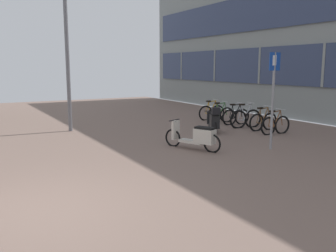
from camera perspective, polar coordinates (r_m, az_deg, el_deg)
name	(u,v)px	position (r m, az deg, el deg)	size (l,w,h in m)	color
ground	(112,199)	(6.77, -8.80, -11.30)	(21.00, 40.00, 0.13)	#303231
bicycle_rack_00	(275,125)	(13.24, 16.63, 0.15)	(1.30, 0.48, 0.93)	black
bicycle_rack_01	(263,121)	(13.93, 14.84, 0.69)	(1.33, 0.48, 0.95)	black
bicycle_rack_02	(246,119)	(14.38, 12.19, 1.16)	(1.39, 0.48, 1.03)	black
bicycle_rack_03	(236,117)	(15.08, 10.67, 1.47)	(1.28, 0.48, 0.94)	black
bicycle_rack_04	(220,115)	(15.58, 8.30, 1.78)	(1.27, 0.48, 0.94)	black
bicycle_rack_05	(212,112)	(16.27, 6.92, 2.14)	(1.30, 0.48, 0.95)	black
scooter_near	(214,120)	(13.13, 7.30, 0.87)	(1.02, 1.53, 0.98)	black
scooter_mid	(197,137)	(10.31, 4.56, -1.68)	(0.92, 1.76, 0.84)	black
parking_sign	(273,91)	(10.62, 16.32, 5.37)	(0.40, 0.07, 2.75)	gray
lamp_post	(67,42)	(13.69, -15.74, 12.62)	(0.20, 0.52, 5.79)	slate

